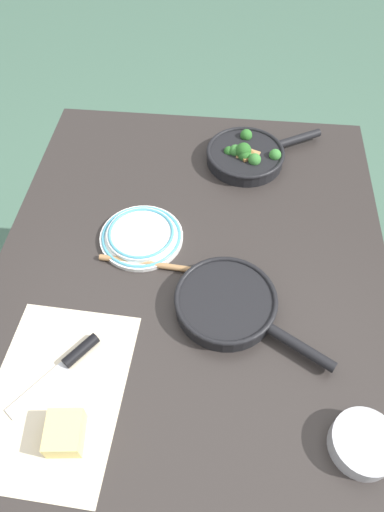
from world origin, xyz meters
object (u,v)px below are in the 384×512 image
(wooden_spoon, at_px, (189,269))
(prep_bowl_steel, at_px, (363,444))
(skillet_broccoli, at_px, (247,155))
(cheese_block, at_px, (65,433))
(dinner_plate_stack, at_px, (141,235))
(grater_knife, at_px, (68,363))
(skillet_eggs, at_px, (227,303))

(wooden_spoon, xyz_separation_m, prep_bowl_steel, (-0.37, -0.36, 0.01))
(skillet_broccoli, distance_m, cheese_block, 0.88)
(dinner_plate_stack, bearing_deg, skillet_broccoli, -38.76)
(skillet_broccoli, relative_size, grater_knife, 1.75)
(skillet_broccoli, xyz_separation_m, skillet_eggs, (-0.51, 0.03, -0.00))
(wooden_spoon, xyz_separation_m, dinner_plate_stack, (0.09, 0.13, 0.01))
(grater_knife, distance_m, prep_bowl_steel, 0.60)
(dinner_plate_stack, height_order, prep_bowl_steel, prep_bowl_steel)
(wooden_spoon, bearing_deg, dinner_plate_stack, 149.49)
(grater_knife, height_order, prep_bowl_steel, prep_bowl_steel)
(grater_knife, bearing_deg, cheese_block, 51.27)
(skillet_broccoli, distance_m, grater_knife, 0.77)
(wooden_spoon, bearing_deg, skillet_broccoli, 76.88)
(dinner_plate_stack, relative_size, prep_bowl_steel, 1.70)
(skillet_broccoli, xyz_separation_m, prep_bowl_steel, (-0.79, -0.23, -0.00))
(grater_knife, relative_size, prep_bowl_steel, 1.56)
(wooden_spoon, bearing_deg, grater_knife, -126.53)
(skillet_eggs, distance_m, prep_bowl_steel, 0.38)
(skillet_eggs, bearing_deg, dinner_plate_stack, 171.76)
(skillet_eggs, xyz_separation_m, prep_bowl_steel, (-0.28, -0.27, -0.00))
(dinner_plate_stack, xyz_separation_m, prep_bowl_steel, (-0.46, -0.49, 0.01))
(skillet_broccoli, distance_m, dinner_plate_stack, 0.41)
(skillet_eggs, xyz_separation_m, grater_knife, (-0.17, 0.33, -0.01))
(skillet_broccoli, distance_m, wooden_spoon, 0.43)
(grater_knife, xyz_separation_m, dinner_plate_stack, (0.36, -0.10, 0.00))
(cheese_block, relative_size, prep_bowl_steel, 0.68)
(skillet_broccoli, height_order, skillet_eggs, skillet_broccoli)
(wooden_spoon, distance_m, dinner_plate_stack, 0.16)
(prep_bowl_steel, bearing_deg, grater_knife, 79.58)
(grater_knife, xyz_separation_m, prep_bowl_steel, (-0.11, -0.59, 0.01))
(prep_bowl_steel, bearing_deg, dinner_plate_stack, 46.76)
(grater_knife, bearing_deg, skillet_eggs, 154.44)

